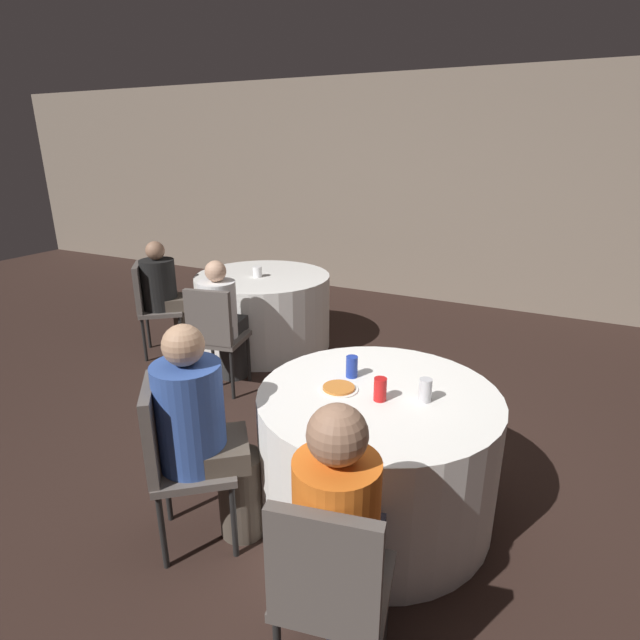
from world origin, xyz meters
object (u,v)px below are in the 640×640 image
at_px(chair_far_southwest, 151,301).
at_px(chair_near_south, 329,583).
at_px(table_far, 264,311).
at_px(chair_far_south, 214,331).
at_px(person_orange_shirt, 340,538).
at_px(soda_can_blue, 352,367).
at_px(person_black_shirt, 169,298).
at_px(pizza_plate_near, 339,388).
at_px(soda_can_silver, 425,390).
at_px(person_white_shirt, 224,324).
at_px(soda_can_red, 380,389).
at_px(person_blue_shirt, 206,436).
at_px(table_near, 376,454).
at_px(chair_near_southwest, 174,450).

bearing_deg(chair_far_southwest, chair_near_south, 14.71).
height_order(chair_near_south, chair_far_southwest, same).
bearing_deg(table_far, chair_far_south, -78.33).
bearing_deg(person_orange_shirt, soda_can_blue, 99.72).
bearing_deg(person_orange_shirt, chair_near_south, -90.00).
relative_size(chair_far_southwest, person_black_shirt, 0.81).
bearing_deg(chair_far_southwest, pizza_plate_near, 25.85).
bearing_deg(person_black_shirt, person_orange_shirt, 13.87).
relative_size(chair_far_south, soda_can_silver, 7.47).
distance_m(chair_far_south, soda_can_blue, 1.63).
height_order(person_white_shirt, soda_can_red, person_white_shirt).
bearing_deg(person_black_shirt, soda_can_silver, 27.91).
height_order(person_blue_shirt, soda_can_blue, person_blue_shirt).
height_order(table_near, soda_can_blue, soda_can_blue).
bearing_deg(chair_near_south, chair_far_south, 125.08).
bearing_deg(chair_near_southwest, chair_near_south, 31.13).
distance_m(chair_near_southwest, chair_far_southwest, 2.64).
relative_size(chair_near_south, soda_can_blue, 7.47).
bearing_deg(person_orange_shirt, chair_far_southwest, 134.02).
bearing_deg(chair_far_southwest, person_blue_shirt, 11.34).
bearing_deg(soda_can_blue, chair_near_south, -70.15).
bearing_deg(soda_can_red, table_near, 113.41).
xyz_separation_m(table_far, pizza_plate_near, (1.69, -1.87, 0.38)).
height_order(chair_far_southwest, person_blue_shirt, person_blue_shirt).
relative_size(table_far, soda_can_silver, 10.97).
height_order(person_white_shirt, soda_can_silver, person_white_shirt).
relative_size(chair_near_south, chair_far_south, 1.00).
bearing_deg(chair_far_southwest, soda_can_silver, 30.61).
distance_m(table_near, soda_can_blue, 0.49).
bearing_deg(person_blue_shirt, person_white_shirt, 175.20).
distance_m(chair_near_south, soda_can_silver, 1.09).
distance_m(table_near, soda_can_red, 0.44).
relative_size(chair_near_southwest, person_white_shirt, 0.82).
height_order(person_black_shirt, pizza_plate_near, person_black_shirt).
height_order(chair_near_south, person_orange_shirt, person_orange_shirt).
distance_m(chair_near_southwest, soda_can_red, 1.07).
distance_m(chair_near_southwest, person_white_shirt, 1.83).
bearing_deg(table_near, person_white_shirt, 151.53).
relative_size(person_orange_shirt, soda_can_red, 9.74).
bearing_deg(chair_near_south, person_black_shirt, 129.60).
bearing_deg(chair_far_south, pizza_plate_near, -40.56).
bearing_deg(soda_can_red, soda_can_silver, 24.29).
bearing_deg(person_orange_shirt, pizza_plate_near, 103.71).
height_order(chair_far_south, soda_can_silver, chair_far_south).
relative_size(chair_far_southwest, soda_can_silver, 7.47).
distance_m(chair_far_southwest, person_white_shirt, 1.05).
height_order(chair_near_southwest, soda_can_silver, chair_near_southwest).
distance_m(chair_near_southwest, person_orange_shirt, 1.01).
bearing_deg(chair_far_southwest, chair_near_southwest, 7.90).
height_order(chair_near_south, person_blue_shirt, person_blue_shirt).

